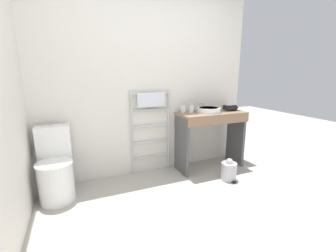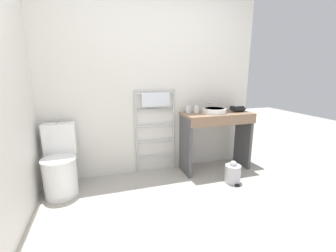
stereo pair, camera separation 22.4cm
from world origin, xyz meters
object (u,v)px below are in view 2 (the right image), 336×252
object	(u,v)px
towel_radiator	(156,114)
trash_bin	(233,173)
sink_basin	(214,110)
toilet	(60,166)
cup_near_edge	(196,109)
cup_near_wall	(188,109)
hair_dryer	(239,109)

from	to	relation	value
towel_radiator	trash_bin	distance (m)	1.28
towel_radiator	sink_basin	distance (m)	0.82
sink_basin	trash_bin	distance (m)	0.88
toilet	sink_basin	size ratio (longest dim) A/B	2.44
cup_near_edge	toilet	bearing A→B (deg)	-175.30
towel_radiator	sink_basin	world-z (taller)	towel_radiator
toilet	trash_bin	world-z (taller)	toilet
cup_near_wall	hair_dryer	size ratio (longest dim) A/B	0.47
toilet	sink_basin	bearing A→B (deg)	1.55
trash_bin	toilet	bearing A→B (deg)	169.07
toilet	towel_radiator	world-z (taller)	towel_radiator
toilet	sink_basin	distance (m)	2.08
toilet	cup_near_edge	distance (m)	1.87
toilet	cup_near_wall	world-z (taller)	cup_near_wall
cup_near_edge	trash_bin	world-z (taller)	cup_near_edge
toilet	cup_near_edge	xyz separation A→B (m)	(1.77, 0.15, 0.56)
cup_near_edge	trash_bin	distance (m)	0.98
sink_basin	cup_near_edge	bearing A→B (deg)	158.22
towel_radiator	hair_dryer	size ratio (longest dim) A/B	5.66
cup_near_edge	towel_radiator	bearing A→B (deg)	168.13
toilet	hair_dryer	distance (m)	2.45
toilet	cup_near_wall	distance (m)	1.77
trash_bin	hair_dryer	bearing A→B (deg)	52.92
cup_near_edge	hair_dryer	xyz separation A→B (m)	(0.61, -0.11, -0.01)
sink_basin	cup_near_edge	size ratio (longest dim) A/B	3.34
toilet	cup_near_wall	bearing A→B (deg)	6.56
cup_near_edge	trash_bin	bearing A→B (deg)	-62.49
toilet	towel_radiator	size ratio (longest dim) A/B	0.70
toilet	hair_dryer	bearing A→B (deg)	0.97
sink_basin	trash_bin	world-z (taller)	sink_basin
cup_near_edge	cup_near_wall	bearing A→B (deg)	155.90
sink_basin	cup_near_edge	xyz separation A→B (m)	(-0.23, 0.09, 0.01)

